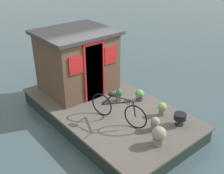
% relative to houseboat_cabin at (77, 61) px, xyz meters
% --- Properties ---
extents(ground_plane, '(60.00, 60.00, 0.00)m').
position_rel_houseboat_cabin_xyz_m(ground_plane, '(-1.49, 0.00, -1.44)').
color(ground_plane, '#384C54').
extents(houseboat_deck, '(5.20, 2.90, 0.47)m').
position_rel_houseboat_cabin_xyz_m(houseboat_deck, '(-1.49, 0.00, -1.20)').
color(houseboat_deck, '#4C4742').
rests_on(houseboat_deck, ground_plane).
extents(houseboat_cabin, '(1.97, 2.24, 1.91)m').
position_rel_houseboat_cabin_xyz_m(houseboat_cabin, '(0.00, 0.00, 0.00)').
color(houseboat_cabin, '#4C3828').
rests_on(houseboat_cabin, houseboat_deck).
extents(bicycle, '(1.65, 0.60, 0.78)m').
position_rel_houseboat_cabin_xyz_m(bicycle, '(-2.26, 0.27, -0.60)').
color(bicycle, black).
rests_on(bicycle, houseboat_deck).
extents(potted_plant_lavender, '(0.26, 0.26, 0.35)m').
position_rel_houseboat_cabin_xyz_m(potted_plant_lavender, '(-1.83, -0.95, -0.77)').
color(potted_plant_lavender, '#38383D').
rests_on(potted_plant_lavender, houseboat_deck).
extents(potted_plant_thyme, '(0.22, 0.22, 0.36)m').
position_rel_houseboat_cabin_xyz_m(potted_plant_thyme, '(-3.14, -0.18, -0.78)').
color(potted_plant_thyme, slate).
rests_on(potted_plant_thyme, houseboat_deck).
extents(potted_plant_rosemary, '(0.20, 0.20, 0.38)m').
position_rel_houseboat_cabin_xyz_m(potted_plant_rosemary, '(-1.45, -0.48, -0.77)').
color(potted_plant_rosemary, slate).
rests_on(potted_plant_rosemary, houseboat_deck).
extents(potted_plant_geranium, '(0.25, 0.25, 0.38)m').
position_rel_houseboat_cabin_xyz_m(potted_plant_geranium, '(-2.80, -0.84, -0.75)').
color(potted_plant_geranium, slate).
rests_on(potted_plant_geranium, houseboat_deck).
extents(potted_plant_fern, '(0.33, 0.33, 0.47)m').
position_rel_houseboat_cabin_xyz_m(potted_plant_fern, '(-3.58, 0.18, -0.72)').
color(potted_plant_fern, slate).
rests_on(potted_plant_fern, houseboat_deck).
extents(charcoal_grill, '(0.32, 0.32, 0.32)m').
position_rel_houseboat_cabin_xyz_m(charcoal_grill, '(-3.40, -0.84, -0.74)').
color(charcoal_grill, black).
rests_on(charcoal_grill, houseboat_deck).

